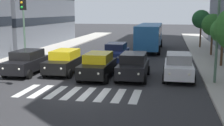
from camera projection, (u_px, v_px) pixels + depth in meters
ground_plane at (79, 93)px, 16.55m from camera, size 180.00×180.00×0.00m
crosswalk_markings at (79, 93)px, 16.55m from camera, size 6.75×2.80×0.01m
car_0 at (178, 66)px, 19.92m from camera, size 2.02×4.44×1.72m
car_1 at (133, 66)px, 20.07m from camera, size 2.02×4.44×1.72m
car_2 at (98, 65)px, 20.18m from camera, size 2.02×4.44×1.72m
car_3 at (65, 62)px, 21.71m from camera, size 2.02×4.44×1.72m
car_4 at (27, 62)px, 21.54m from camera, size 2.02×4.44×1.72m
car_row2_0 at (116, 53)px, 26.44m from camera, size 2.02×4.44×1.72m
bus_behind_traffic at (150, 34)px, 34.51m from camera, size 2.78×10.50×3.00m
street_lamp_left at (209, 10)px, 17.82m from camera, size 3.22×0.28×7.23m
street_lamp_right at (28, 10)px, 25.59m from camera, size 2.98×0.28×7.32m
street_tree_1 at (223, 31)px, 23.72m from camera, size 2.04×2.04×3.84m
street_tree_2 at (213, 25)px, 29.58m from camera, size 2.16×2.16×4.11m
street_tree_3 at (201, 19)px, 35.96m from camera, size 2.22×2.22×4.52m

